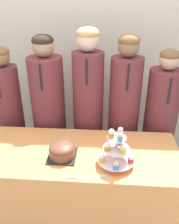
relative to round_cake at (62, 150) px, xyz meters
The scene contains 10 objects.
wall_back 1.34m from the round_cake, 85.16° to the left, with size 9.00×0.06×2.70m.
table 0.46m from the round_cake, 33.49° to the left, with size 1.54×0.64×0.77m.
round_cake is the anchor object (origin of this frame).
cake_knife 0.26m from the round_cake, 56.25° to the right, with size 0.29×0.06×0.01m.
cupcake_stand 0.39m from the round_cake, ahead, with size 0.26×0.26×0.28m.
student_0 0.86m from the round_cake, 136.36° to the left, with size 0.26×0.26×1.44m.
student_1 0.64m from the round_cake, 111.38° to the left, with size 0.31×0.32×1.54m.
student_2 0.61m from the round_cake, 76.22° to the left, with size 0.28×0.28×1.60m.
student_3 0.76m from the round_cake, 51.05° to the left, with size 0.28×0.28×1.55m.
student_4 1.01m from the round_cake, 35.81° to the left, with size 0.30×0.30×1.44m.
Camera 1 is at (0.20, -1.12, 1.86)m, focal length 38.00 mm.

